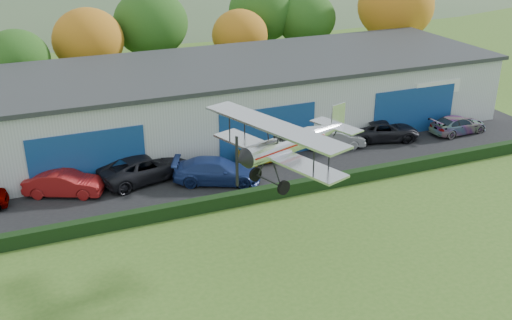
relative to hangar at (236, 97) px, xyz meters
name	(u,v)px	position (x,y,z in m)	size (l,w,h in m)	color
apron	(246,167)	(-2.00, -6.98, -2.63)	(48.00, 9.00, 0.05)	black
hedge	(276,191)	(-2.00, -11.78, -2.26)	(46.00, 0.60, 0.80)	black
hangar	(236,97)	(0.00, 0.00, 0.00)	(40.60, 12.60, 5.30)	#B2B7BC
tree_belt	(142,31)	(-4.15, 12.64, 2.95)	(75.70, 13.22, 10.12)	#3D2614
distant_hills	(33,35)	(-9.38, 112.02, -15.70)	(430.00, 196.00, 56.00)	#4C6642
car_1	(64,183)	(-13.62, -6.64, -1.84)	(1.63, 4.66, 1.54)	maroon
car_2	(145,168)	(-8.62, -6.38, -1.79)	(2.72, 5.89, 1.64)	black
car_3	(217,171)	(-4.59, -8.52, -1.82)	(2.21, 5.44, 1.58)	navy
car_4	(266,152)	(-0.44, -6.64, -1.93)	(1.59, 3.94, 1.34)	gold
car_5	(335,138)	(5.13, -6.28, -1.91)	(1.47, 4.23, 1.39)	silver
car_6	(384,130)	(9.20, -6.34, -1.87)	(2.43, 5.28, 1.47)	black
car_7	(458,125)	(15.23, -7.35, -1.93)	(1.88, 4.63, 1.34)	gray
biplane	(289,141)	(-3.67, -16.84, 3.07)	(7.43, 8.37, 3.15)	silver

